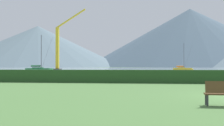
# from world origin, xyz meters

# --- Properties ---
(harbor_water) EXTENTS (320.00, 246.00, 0.00)m
(harbor_water) POSITION_xyz_m (0.00, 137.00, 0.00)
(harbor_water) COLOR #8C9EA3
(harbor_water) RESTS_ON ground_plane
(hedge_line) EXTENTS (80.00, 1.20, 1.17)m
(hedge_line) POSITION_xyz_m (0.00, 11.00, 0.59)
(hedge_line) COLOR #284C23
(hedge_line) RESTS_ON ground_plane
(sailboat_slip_0) EXTENTS (7.34, 2.57, 9.09)m
(sailboat_slip_0) POSITION_xyz_m (-31.06, 51.61, 0.60)
(sailboat_slip_0) COLOR #236B38
(sailboat_slip_0) RESTS_ON harbor_water
(sailboat_slip_1) EXTENTS (6.72, 2.52, 8.82)m
(sailboat_slip_1) POSITION_xyz_m (6.19, 78.45, 0.56)
(sailboat_slip_1) COLOR gold
(sailboat_slip_1) RESTS_ON harbor_water
(dock_crane) EXTENTS (8.83, 2.00, 16.99)m
(dock_crane) POSITION_xyz_m (-28.95, 60.04, 5.59)
(dock_crane) COLOR #333338
(dock_crane) RESTS_ON ground_plane
(distant_hill_west_ridge) EXTENTS (301.81, 301.81, 84.63)m
(distant_hill_west_ridge) POSITION_xyz_m (55.13, 407.00, 42.31)
(distant_hill_west_ridge) COLOR #425666
(distant_hill_west_ridge) RESTS_ON ground_plane
(distant_hill_central_peak) EXTENTS (231.05, 231.05, 54.68)m
(distant_hill_central_peak) POSITION_xyz_m (-150.89, 346.04, 27.34)
(distant_hill_central_peak) COLOR slate
(distant_hill_central_peak) RESTS_ON ground_plane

